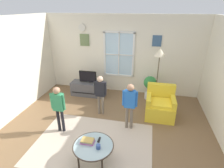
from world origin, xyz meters
TOP-DOWN VIEW (x-y plane):
  - ground_plane at (0.00, 0.00)m, footprint 5.82×5.85m
  - back_wall at (-0.01, 2.68)m, footprint 5.22×0.17m
  - area_rug at (-0.17, -0.21)m, footprint 2.61×1.88m
  - tv_stand at (-1.05, 2.04)m, footprint 1.17×0.45m
  - television at (-1.05, 2.04)m, footprint 0.59×0.08m
  - armchair at (1.31, 1.24)m, footprint 0.76×0.74m
  - coffee_table at (0.00, -0.68)m, footprint 0.80×0.80m
  - book_stack at (-0.13, -0.63)m, footprint 0.27×0.16m
  - cup at (0.12, -0.74)m, footprint 0.08×0.08m
  - remote_near_books at (0.07, -0.52)m, footprint 0.04×0.14m
  - person_black_shirt at (-0.31, 0.99)m, footprint 0.35×0.16m
  - person_blue_shirt at (0.54, 0.52)m, footprint 0.37×0.17m
  - person_green_shirt at (-1.07, 0.06)m, footprint 0.36×0.16m
  - potted_plant_by_window at (1.01, 2.23)m, footprint 0.41×0.41m
  - floor_lamp at (1.19, 1.92)m, footprint 0.32×0.32m

SIDE VIEW (x-z plane):
  - ground_plane at x=0.00m, z-range -0.02..0.00m
  - area_rug at x=-0.17m, z-range 0.00..0.01m
  - tv_stand at x=-1.05m, z-range 0.00..0.47m
  - armchair at x=1.31m, z-range -0.11..0.76m
  - coffee_table at x=0.00m, z-range 0.18..0.59m
  - remote_near_books at x=0.07m, z-range 0.41..0.43m
  - book_stack at x=-0.13m, z-range 0.41..0.48m
  - cup at x=0.12m, z-range 0.41..0.49m
  - potted_plant_by_window at x=1.01m, z-range 0.09..0.87m
  - television at x=-1.05m, z-range 0.48..0.88m
  - person_black_shirt at x=-0.31m, z-range 0.15..1.31m
  - person_green_shirt at x=-1.07m, z-range 0.15..1.34m
  - person_blue_shirt at x=0.54m, z-range 0.15..1.37m
  - back_wall at x=-0.01m, z-range 0.00..2.64m
  - floor_lamp at x=1.19m, z-range 0.60..2.36m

